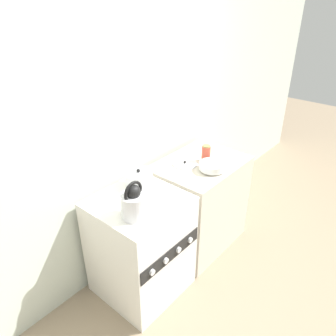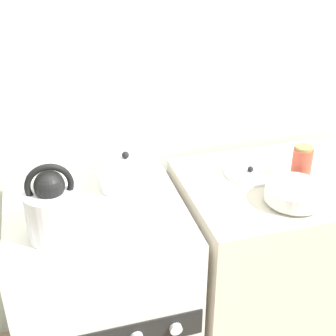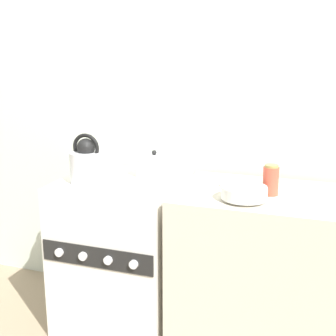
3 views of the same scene
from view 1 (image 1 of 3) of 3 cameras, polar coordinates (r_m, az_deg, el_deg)
The scene contains 9 objects.
ground_plane at distance 2.78m, azimuth 0.47°, elevation -22.68°, with size 12.00×12.00×0.00m, color gray.
wall_back at distance 2.42m, azimuth -11.98°, elevation 5.67°, with size 7.00×0.06×2.50m.
stove at distance 2.61m, azimuth -4.78°, elevation -13.36°, with size 0.64×0.64×0.85m.
counter at distance 3.06m, azimuth 5.34°, elevation -6.10°, with size 0.81×0.60×0.85m.
kettle at distance 2.14m, azimuth -5.95°, elevation -6.05°, with size 0.22×0.18×0.27m.
cooking_pot at distance 2.48m, azimuth -5.12°, elevation -1.92°, with size 0.21×0.21×0.15m.
enamel_bowl at distance 2.71m, azimuth 7.71°, elevation 0.32°, with size 0.21×0.21×0.07m.
storage_jar at distance 2.84m, azimuth 6.63°, elevation 2.53°, with size 0.08×0.08×0.15m.
loose_pot_lid at distance 2.80m, azimuth 2.94°, elevation 0.77°, with size 0.21×0.21×0.03m.
Camera 1 is at (-1.33, -1.11, 2.17)m, focal length 35.00 mm.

